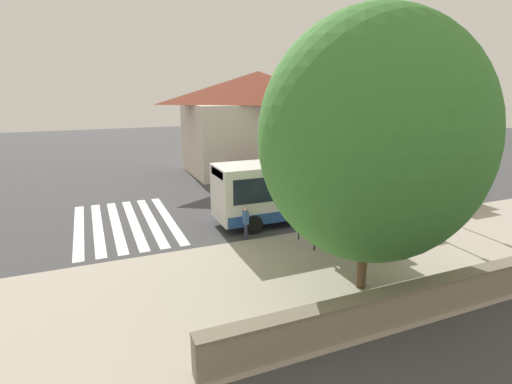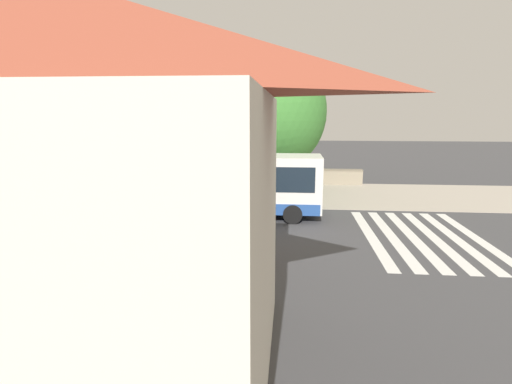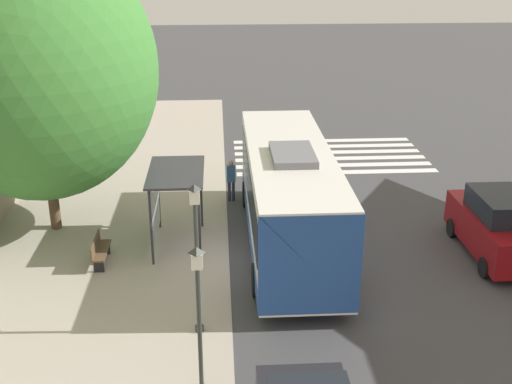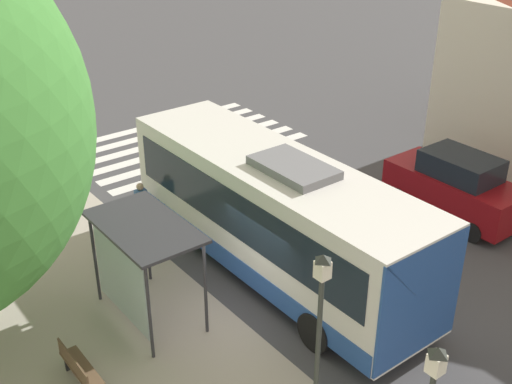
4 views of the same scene
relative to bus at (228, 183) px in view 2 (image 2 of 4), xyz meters
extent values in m
plane|color=#424244|center=(-2.01, -0.93, -1.87)|extent=(120.00, 120.00, 0.00)
cube|color=#ADA393|center=(-6.51, -0.93, -1.86)|extent=(9.00, 44.00, 0.02)
cube|color=silver|center=(2.99, 7.17, -1.87)|extent=(9.00, 0.50, 0.01)
cube|color=silver|center=(2.99, 8.12, -1.87)|extent=(9.00, 0.50, 0.01)
cube|color=silver|center=(2.99, 9.07, -1.87)|extent=(9.00, 0.50, 0.01)
cube|color=silver|center=(2.99, 10.02, -1.87)|extent=(9.00, 0.50, 0.01)
cube|color=silver|center=(2.99, 10.97, -1.87)|extent=(9.00, 0.50, 0.01)
cube|color=silver|center=(2.99, 11.92, -1.87)|extent=(9.00, 0.50, 0.01)
cube|color=gray|center=(-10.56, -0.93, -1.29)|extent=(0.50, 20.00, 1.16)
cube|color=#776C5B|center=(-10.56, -0.93, -0.67)|extent=(0.60, 20.00, 0.08)
cube|color=silver|center=(0.00, 0.02, 0.05)|extent=(2.63, 10.04, 2.95)
cube|color=black|center=(0.00, 0.02, 0.44)|extent=(2.67, 9.24, 1.30)
cube|color=#264C93|center=(0.00, 0.02, -1.13)|extent=(2.67, 9.84, 0.59)
cube|color=#264C93|center=(0.00, -4.97, 0.05)|extent=(2.67, 0.06, 2.83)
cube|color=black|center=(0.00, 5.00, 1.23)|extent=(1.97, 0.08, 0.41)
cube|color=slate|center=(0.00, -0.74, 1.64)|extent=(1.31, 2.21, 0.22)
cylinder|color=black|center=(-1.23, 3.53, -1.37)|extent=(0.30, 1.00, 1.00)
cylinder|color=black|center=(1.23, 3.53, -1.37)|extent=(0.30, 1.00, 1.00)
cylinder|color=black|center=(-1.23, -3.10, -1.37)|extent=(0.30, 1.00, 1.00)
cylinder|color=black|center=(1.23, -3.10, -1.37)|extent=(0.30, 1.00, 1.00)
cylinder|color=#2D2D33|center=(-2.92, -1.03, -0.59)|extent=(0.08, 0.08, 2.57)
cylinder|color=#2D2D33|center=(-2.92, 1.78, -0.59)|extent=(0.08, 0.08, 2.57)
cylinder|color=#2D2D33|center=(-4.43, -1.03, -0.59)|extent=(0.08, 0.08, 2.57)
cylinder|color=#2D2D33|center=(-4.43, 1.78, -0.59)|extent=(0.08, 0.08, 2.57)
cube|color=#2D2D33|center=(-3.67, 0.37, 0.74)|extent=(1.80, 3.11, 0.08)
cube|color=silver|center=(-4.41, 0.37, -0.46)|extent=(0.03, 2.53, 2.06)
cylinder|color=#2D3347|center=(-1.89, 4.18, -1.47)|extent=(0.12, 0.12, 0.81)
cylinder|color=#2D3347|center=(-1.73, 4.18, -1.47)|extent=(0.12, 0.12, 0.81)
cube|color=#38609E|center=(-1.81, 4.18, -0.74)|extent=(0.34, 0.22, 0.65)
sphere|color=tan|center=(-1.81, 4.18, -0.30)|extent=(0.22, 0.22, 0.22)
cube|color=brown|center=(-6.06, -0.84, -1.42)|extent=(0.40, 1.53, 0.06)
cube|color=brown|center=(-6.23, -0.84, -1.19)|extent=(0.04, 1.53, 0.40)
cube|color=black|center=(-6.06, -1.45, -1.65)|extent=(0.32, 0.06, 0.45)
cube|color=black|center=(-6.06, -0.23, -1.65)|extent=(0.32, 0.06, 0.45)
cylinder|color=#2D332D|center=(-2.77, -7.32, -1.79)|extent=(0.24, 0.24, 0.16)
cylinder|color=#2D332D|center=(-2.77, -7.32, -0.26)|extent=(0.10, 0.10, 3.24)
cube|color=silver|center=(-2.77, -7.32, 1.54)|extent=(0.24, 0.24, 0.35)
pyramid|color=#2D332D|center=(-2.77, -7.32, 1.78)|extent=(0.28, 0.28, 0.14)
cylinder|color=#2D332D|center=(-2.87, -4.85, -1.79)|extent=(0.24, 0.24, 0.16)
cylinder|color=#2D332D|center=(-2.87, -4.85, -0.03)|extent=(0.10, 0.10, 3.69)
cube|color=silver|center=(-2.87, -4.85, 1.99)|extent=(0.24, 0.24, 0.35)
pyramid|color=#2D332D|center=(-2.87, -4.85, 2.23)|extent=(0.28, 0.28, 0.14)
cylinder|color=brown|center=(-8.14, 1.96, -0.11)|extent=(0.37, 0.37, 3.53)
ellipsoid|color=#3D7F33|center=(-8.14, 1.96, 3.83)|extent=(7.90, 7.90, 8.69)
cube|color=black|center=(-0.66, -10.19, -1.09)|extent=(1.83, 4.14, 1.02)
cube|color=black|center=(-0.66, -10.29, -0.26)|extent=(1.56, 2.15, 0.63)
cylinder|color=black|center=(-1.53, -8.84, -1.55)|extent=(0.22, 0.64, 0.64)
cylinder|color=black|center=(0.20, -8.84, -1.55)|extent=(0.22, 0.64, 0.64)
cylinder|color=black|center=(-1.53, -11.53, -1.55)|extent=(0.22, 0.64, 0.64)
cylinder|color=black|center=(0.20, -11.53, -1.55)|extent=(0.22, 0.64, 0.64)
cube|color=maroon|center=(6.66, -0.99, -1.02)|extent=(1.82, 4.45, 1.16)
cube|color=black|center=(6.66, -1.10, -0.08)|extent=(1.55, 2.32, 0.72)
cylinder|color=black|center=(5.80, 0.46, -1.55)|extent=(0.22, 0.64, 0.64)
cylinder|color=black|center=(7.52, 0.46, -1.55)|extent=(0.22, 0.64, 0.64)
cylinder|color=black|center=(5.80, -2.44, -1.55)|extent=(0.22, 0.64, 0.64)
cylinder|color=black|center=(7.52, -2.44, -1.55)|extent=(0.22, 0.64, 0.64)
camera|label=1|loc=(-19.29, 11.02, 5.55)|focal=28.00mm
camera|label=2|loc=(21.29, 3.38, 3.78)|focal=28.00mm
camera|label=3|loc=(-2.25, -19.33, 7.85)|focal=45.00mm
camera|label=4|loc=(-9.57, -11.59, 8.39)|focal=45.00mm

